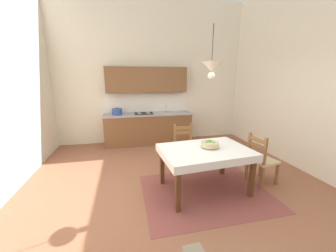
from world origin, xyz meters
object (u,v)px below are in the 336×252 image
object	(u,v)px
kitchen_cabinetry	(148,115)
dining_chair_kitchen_side	(184,148)
fruit_bowl	(210,144)
dining_table	(205,155)
dining_chair_window_side	(261,160)
pendant_lamp	(212,67)

from	to	relation	value
kitchen_cabinetry	dining_chair_kitchen_side	distance (m)	1.96
dining_chair_kitchen_side	fruit_bowl	xyz separation A→B (m)	(0.16, -0.91, 0.37)
dining_chair_kitchen_side	kitchen_cabinetry	bearing A→B (deg)	107.06
kitchen_cabinetry	dining_table	world-z (taller)	kitchen_cabinetry
dining_chair_kitchen_side	dining_chair_window_side	distance (m)	1.50
pendant_lamp	dining_chair_window_side	bearing A→B (deg)	-4.34
dining_table	dining_chair_kitchen_side	world-z (taller)	dining_chair_kitchen_side
dining_table	dining_chair_window_side	world-z (taller)	dining_chair_window_side
dining_chair_kitchen_side	pendant_lamp	xyz separation A→B (m)	(0.14, -0.86, 1.62)
dining_table	pendant_lamp	size ratio (longest dim) A/B	1.90
fruit_bowl	dining_chair_window_side	bearing A→B (deg)	-1.81
dining_table	kitchen_cabinetry	bearing A→B (deg)	102.63
dining_chair_kitchen_side	pendant_lamp	bearing A→B (deg)	-80.84
dining_chair_kitchen_side	dining_chair_window_side	size ratio (longest dim) A/B	1.00
kitchen_cabinetry	dining_chair_kitchen_side	bearing A→B (deg)	-72.94
fruit_bowl	pendant_lamp	bearing A→B (deg)	110.58
kitchen_cabinetry	dining_table	bearing A→B (deg)	-77.37
kitchen_cabinetry	dining_table	distance (m)	2.86
dining_table	fruit_bowl	size ratio (longest dim) A/B	5.11
kitchen_cabinetry	dining_chair_kitchen_side	size ratio (longest dim) A/B	2.70
fruit_bowl	kitchen_cabinetry	bearing A→B (deg)	104.69
dining_table	fruit_bowl	xyz separation A→B (m)	(0.10, 0.04, 0.18)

